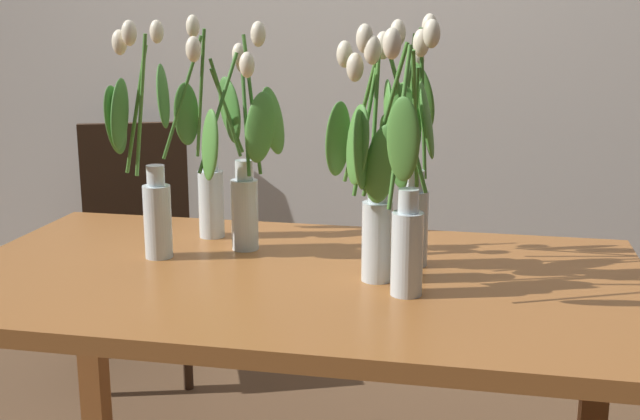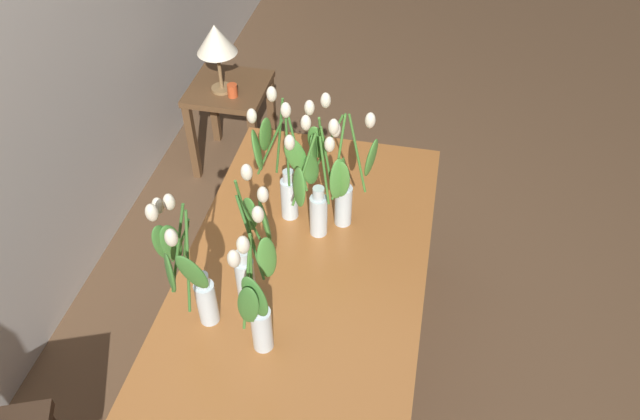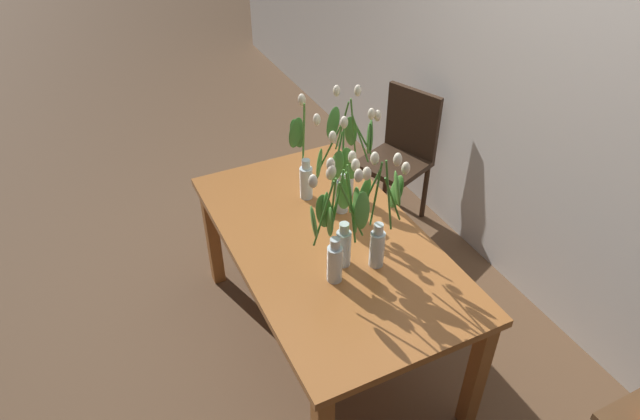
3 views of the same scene
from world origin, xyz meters
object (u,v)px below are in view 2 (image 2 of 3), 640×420
object	(u,v)px
tulip_vase_4	(342,184)
table_lamp	(216,41)
tulip_vase_5	(251,256)
side_table	(230,103)
tulip_vase_0	(321,189)
tulip_vase_2	(190,276)
tulip_vase_1	(258,317)
dining_table	(305,283)
pillar_candle	(232,90)
tulip_vase_3	(286,172)

from	to	relation	value
tulip_vase_4	table_lamp	world-z (taller)	tulip_vase_4
tulip_vase_5	side_table	xyz separation A→B (m)	(1.57, 0.63, -0.51)
tulip_vase_0	tulip_vase_2	world-z (taller)	tulip_vase_2
tulip_vase_1	table_lamp	xyz separation A→B (m)	(1.74, 0.74, -0.08)
tulip_vase_0	table_lamp	distance (m)	1.43
table_lamp	dining_table	bearing A→B (deg)	-149.77
tulip_vase_1	tulip_vase_4	xyz separation A→B (m)	(0.63, -0.15, 0.03)
tulip_vase_1	tulip_vase_5	world-z (taller)	tulip_vase_1
dining_table	pillar_candle	world-z (taller)	dining_table
tulip_vase_4	pillar_candle	bearing A→B (deg)	37.16
tulip_vase_3	pillar_candle	xyz separation A→B (m)	(1.07, 0.59, -0.39)
tulip_vase_4	pillar_candle	size ratio (longest dim) A/B	7.52
tulip_vase_1	tulip_vase_4	size ratio (longest dim) A/B	1.01
tulip_vase_1	side_table	world-z (taller)	tulip_vase_1
tulip_vase_2	pillar_candle	size ratio (longest dim) A/B	7.78
tulip_vase_1	table_lamp	distance (m)	1.89
tulip_vase_0	tulip_vase_2	bearing A→B (deg)	147.30
side_table	table_lamp	distance (m)	0.43
dining_table	side_table	world-z (taller)	dining_table
tulip_vase_3	side_table	distance (m)	1.44
tulip_vase_2	dining_table	bearing A→B (deg)	-43.59
tulip_vase_2	tulip_vase_4	size ratio (longest dim) A/B	1.03
side_table	tulip_vase_5	bearing A→B (deg)	-158.09
pillar_candle	tulip_vase_1	bearing A→B (deg)	-158.82
dining_table	tulip_vase_0	bearing A→B (deg)	-7.21
dining_table	tulip_vase_5	distance (m)	0.37
tulip_vase_0	table_lamp	xyz separation A→B (m)	(1.17, 0.81, -0.11)
tulip_vase_4	table_lamp	xyz separation A→B (m)	(1.11, 0.89, -0.10)
tulip_vase_3	tulip_vase_5	xyz separation A→B (m)	(-0.41, 0.02, -0.03)
dining_table	pillar_candle	distance (m)	1.49
dining_table	table_lamp	world-z (taller)	table_lamp
tulip_vase_0	side_table	world-z (taller)	tulip_vase_0
tulip_vase_5	tulip_vase_0	bearing A→B (deg)	-25.24
tulip_vase_0	tulip_vase_1	bearing A→B (deg)	172.23
tulip_vase_3	side_table	world-z (taller)	tulip_vase_3
tulip_vase_0	tulip_vase_2	xyz separation A→B (m)	(-0.50, 0.32, 0.01)
tulip_vase_0	tulip_vase_2	distance (m)	0.59
tulip_vase_0	tulip_vase_1	world-z (taller)	tulip_vase_0
dining_table	tulip_vase_0	xyz separation A→B (m)	(0.19, -0.02, 0.32)
dining_table	tulip_vase_4	xyz separation A→B (m)	(0.25, -0.09, 0.31)
pillar_candle	tulip_vase_3	bearing A→B (deg)	-151.08
side_table	pillar_candle	distance (m)	0.19
tulip_vase_0	table_lamp	world-z (taller)	tulip_vase_0
table_lamp	pillar_candle	world-z (taller)	table_lamp
tulip_vase_4	table_lamp	distance (m)	1.42
tulip_vase_0	tulip_vase_3	xyz separation A→B (m)	(0.06, 0.15, 0.01)
tulip_vase_2	tulip_vase_3	world-z (taller)	tulip_vase_3
tulip_vase_2	pillar_candle	bearing A→B (deg)	14.41
tulip_vase_4	pillar_candle	xyz separation A→B (m)	(1.06, 0.81, -0.37)
dining_table	tulip_vase_2	bearing A→B (deg)	136.41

